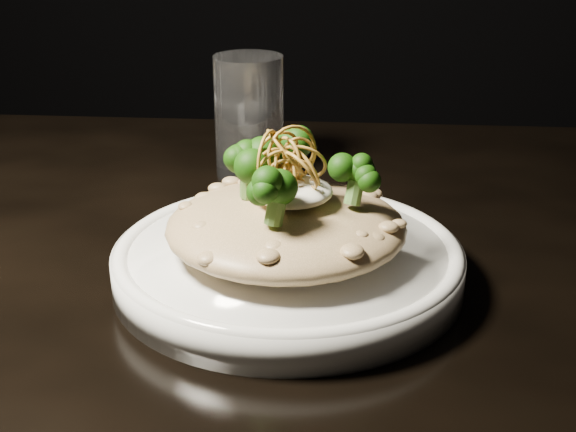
{
  "coord_description": "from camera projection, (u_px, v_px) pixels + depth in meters",
  "views": [
    {
      "loc": [
        0.11,
        -0.61,
        1.04
      ],
      "look_at": [
        0.07,
        -0.06,
        0.81
      ],
      "focal_mm": 50.0,
      "sensor_mm": 36.0,
      "label": 1
    }
  ],
  "objects": [
    {
      "name": "table",
      "position": [
        218.0,
        332.0,
        0.72
      ],
      "size": [
        1.1,
        0.8,
        0.75
      ],
      "color": "black",
      "rests_on": "ground"
    },
    {
      "name": "plate",
      "position": [
        288.0,
        265.0,
        0.62
      ],
      "size": [
        0.27,
        0.27,
        0.03
      ],
      "primitive_type": "cylinder",
      "color": "white",
      "rests_on": "table"
    },
    {
      "name": "risotto",
      "position": [
        286.0,
        226.0,
        0.61
      ],
      "size": [
        0.18,
        0.18,
        0.04
      ],
      "primitive_type": "ellipsoid",
      "color": "brown",
      "rests_on": "plate"
    },
    {
      "name": "broccoli",
      "position": [
        295.0,
        176.0,
        0.59
      ],
      "size": [
        0.11,
        0.11,
        0.04
      ],
      "primitive_type": null,
      "color": "black",
      "rests_on": "risotto"
    },
    {
      "name": "cheese",
      "position": [
        292.0,
        191.0,
        0.6
      ],
      "size": [
        0.06,
        0.06,
        0.02
      ],
      "primitive_type": "ellipsoid",
      "color": "silver",
      "rests_on": "risotto"
    },
    {
      "name": "shallots",
      "position": [
        284.0,
        158.0,
        0.59
      ],
      "size": [
        0.05,
        0.05,
        0.03
      ],
      "primitive_type": null,
      "color": "#8E5A1E",
      "rests_on": "cheese"
    },
    {
      "name": "drinking_glass",
      "position": [
        249.0,
        117.0,
        0.84
      ],
      "size": [
        0.09,
        0.09,
        0.13
      ],
      "primitive_type": "cylinder",
      "rotation": [
        0.0,
        0.0,
        0.41
      ],
      "color": "white",
      "rests_on": "table"
    }
  ]
}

